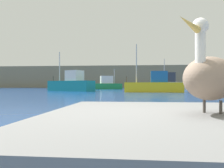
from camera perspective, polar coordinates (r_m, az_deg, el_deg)
ground_plane at (r=2.93m, az=1.72°, el=-17.39°), size 260.00×260.00×0.00m
hillside_backdrop at (r=66.41m, az=5.70°, el=1.57°), size 140.00×13.11×5.63m
pier_dock at (r=2.65m, az=22.36°, el=-12.75°), size 3.33×3.09×0.58m
pelican at (r=2.57m, az=22.26°, el=1.51°), size 0.88×1.17×0.88m
fishing_boat_white at (r=45.24m, az=14.10°, el=0.08°), size 5.41×3.06×5.61m
fishing_boat_teal at (r=31.90m, az=-9.60°, el=0.03°), size 6.84×4.77×5.26m
fishing_boat_yellow at (r=27.43m, az=10.04°, el=-0.24°), size 6.47×2.39×5.42m
fishing_boat_green at (r=44.77m, az=-1.73°, el=-0.10°), size 6.83×3.69×3.78m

